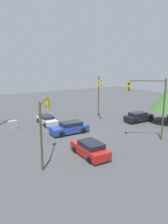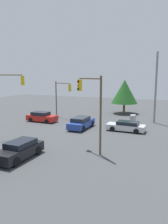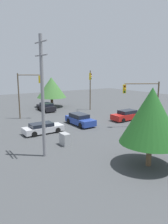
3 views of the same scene
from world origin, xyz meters
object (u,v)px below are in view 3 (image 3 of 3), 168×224
object	(u,v)px
sedan_red	(126,115)
sedan_dark	(46,107)
traffic_signal_main	(90,84)
traffic_signal_cross	(27,88)
electrical_cabinet	(65,139)
sedan_silver	(43,128)
traffic_signal_aux	(144,96)
sedan_blue	(80,119)

from	to	relation	value
sedan_red	sedan_dark	bearing A→B (deg)	27.49
traffic_signal_main	traffic_signal_cross	size ratio (longest dim) A/B	1.05
traffic_signal_cross	electrical_cabinet	bearing A→B (deg)	-62.43
sedan_red	sedan_silver	xyz separation A→B (m)	(0.60, 12.62, -0.10)
sedan_dark	traffic_signal_aux	size ratio (longest dim) A/B	0.77
sedan_silver	traffic_signal_main	bearing A→B (deg)	122.37
sedan_blue	traffic_signal_cross	xyz separation A→B (m)	(7.40, 4.35, 3.79)
traffic_signal_main	sedan_blue	bearing A→B (deg)	-7.62
traffic_signal_cross	sedan_dark	bearing A→B (deg)	73.00
traffic_signal_cross	traffic_signal_aux	xyz separation A→B (m)	(-12.85, -10.22, -0.52)
sedan_red	sedan_dark	world-z (taller)	sedan_red
sedan_dark	traffic_signal_aux	xyz separation A→B (m)	(-16.87, -5.54, 3.28)
traffic_signal_main	traffic_signal_aux	xyz separation A→B (m)	(-12.27, 0.66, -0.79)
traffic_signal_cross	electrical_cabinet	xyz separation A→B (m)	(-13.14, 1.10, -3.92)
sedan_blue	electrical_cabinet	distance (m)	7.92
sedan_silver	traffic_signal_main	world-z (taller)	traffic_signal_main
sedan_red	sedan_blue	xyz separation A→B (m)	(1.45, 7.02, 0.02)
sedan_blue	electrical_cabinet	size ratio (longest dim) A/B	4.08
traffic_signal_main	traffic_signal_cross	xyz separation A→B (m)	(0.57, 10.87, -0.27)
sedan_silver	sedan_blue	distance (m)	5.67
traffic_signal_aux	electrical_cabinet	size ratio (longest dim) A/B	4.91
sedan_blue	traffic_signal_cross	size ratio (longest dim) A/B	0.72
traffic_signal_aux	electrical_cabinet	xyz separation A→B (m)	(-0.29, 11.31, -3.40)
sedan_blue	traffic_signal_aux	world-z (taller)	traffic_signal_aux
traffic_signal_main	traffic_signal_aux	bearing A→B (deg)	32.98
sedan_silver	electrical_cabinet	bearing A→B (deg)	1.77
sedan_blue	traffic_signal_cross	world-z (taller)	traffic_signal_cross
sedan_silver	sedan_blue	world-z (taller)	sedan_blue
traffic_signal_cross	traffic_signal_main	bearing A→B (deg)	29.32
sedan_silver	traffic_signal_aux	world-z (taller)	traffic_signal_aux
sedan_dark	traffic_signal_cross	size ratio (longest dim) A/B	0.67
sedan_silver	electrical_cabinet	xyz separation A→B (m)	(-4.89, -0.15, -0.01)
sedan_red	traffic_signal_aux	distance (m)	5.31
sedan_silver	traffic_signal_main	distance (m)	14.94
traffic_signal_aux	sedan_red	bearing A→B (deg)	-75.53
sedan_dark	sedan_silver	bearing A→B (deg)	-115.77
traffic_signal_main	traffic_signal_cross	world-z (taller)	traffic_signal_main
electrical_cabinet	traffic_signal_aux	bearing A→B (deg)	-88.51
sedan_dark	traffic_signal_cross	xyz separation A→B (m)	(-4.02, 4.68, 3.80)
sedan_dark	electrical_cabinet	world-z (taller)	sedan_dark
traffic_signal_cross	electrical_cabinet	world-z (taller)	traffic_signal_cross
traffic_signal_main	sedan_dark	bearing A→B (deg)	-90.51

